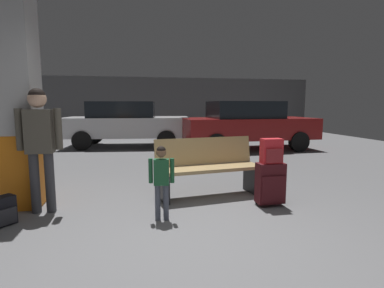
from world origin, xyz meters
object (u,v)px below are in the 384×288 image
(structural_pillar, at_px, (15,100))
(backpack_bright, at_px, (272,151))
(parked_car_near, at_px, (247,124))
(adult, at_px, (40,137))
(bench, at_px, (208,167))
(suitcase, at_px, (270,183))
(backpack_dark_floor, at_px, (2,211))
(child, at_px, (161,175))
(parked_car_far, at_px, (126,123))

(structural_pillar, bearing_deg, backpack_bright, -11.33)
(parked_car_near, bearing_deg, adult, -133.91)
(bench, distance_m, backpack_bright, 1.03)
(suitcase, height_order, adult, adult)
(suitcase, relative_size, backpack_dark_floor, 1.78)
(child, bearing_deg, parked_car_far, 94.85)
(parked_car_far, bearing_deg, adult, -98.34)
(suitcase, height_order, parked_car_near, parked_car_near)
(suitcase, height_order, parked_car_far, parked_car_far)
(bench, relative_size, adult, 1.03)
(structural_pillar, height_order, adult, structural_pillar)
(adult, xyz_separation_m, parked_car_near, (4.69, 4.87, -0.19))
(bench, relative_size, child, 1.81)
(adult, distance_m, backpack_dark_floor, 0.97)
(backpack_bright, bearing_deg, parked_car_near, 72.25)
(bench, distance_m, adult, 2.38)
(child, height_order, backpack_dark_floor, child)
(bench, xyz_separation_m, suitcase, (0.73, -0.65, -0.12))
(suitcase, height_order, backpack_dark_floor, suitcase)
(structural_pillar, relative_size, child, 3.23)
(structural_pillar, xyz_separation_m, suitcase, (3.41, -0.68, -1.14))
(backpack_dark_floor, bearing_deg, parked_car_far, 79.18)
(structural_pillar, bearing_deg, parked_car_far, 77.54)
(child, xyz_separation_m, parked_car_far, (-0.58, 6.82, 0.24))
(bench, relative_size, parked_car_near, 0.40)
(backpack_dark_floor, bearing_deg, parked_car_near, 46.15)
(suitcase, xyz_separation_m, adult, (-3.03, 0.32, 0.67))
(backpack_dark_floor, distance_m, parked_car_far, 6.79)
(backpack_dark_floor, relative_size, parked_car_near, 0.08)
(backpack_bright, distance_m, child, 1.56)
(bench, xyz_separation_m, parked_car_near, (2.39, 4.55, 0.36))
(structural_pillar, distance_m, parked_car_far, 6.08)
(suitcase, height_order, backpack_bright, backpack_bright)
(structural_pillar, xyz_separation_m, backpack_bright, (3.41, -0.68, -0.69))
(adult, bearing_deg, backpack_dark_floor, -133.07)
(suitcase, bearing_deg, parked_car_near, 72.24)
(bench, relative_size, backpack_bright, 4.87)
(backpack_dark_floor, bearing_deg, bench, 14.82)
(adult, bearing_deg, bench, 8.04)
(bench, distance_m, suitcase, 0.98)
(parked_car_far, distance_m, parked_car_near, 4.02)
(parked_car_far, bearing_deg, bench, -76.95)
(suitcase, distance_m, backpack_bright, 0.45)
(backpack_bright, bearing_deg, parked_car_far, 107.75)
(child, distance_m, parked_car_near, 6.30)
(structural_pillar, bearing_deg, suitcase, -11.33)
(adult, height_order, parked_car_far, adult)
(child, distance_m, parked_car_far, 6.85)
(bench, height_order, parked_car_near, parked_car_near)
(child, height_order, adult, adult)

